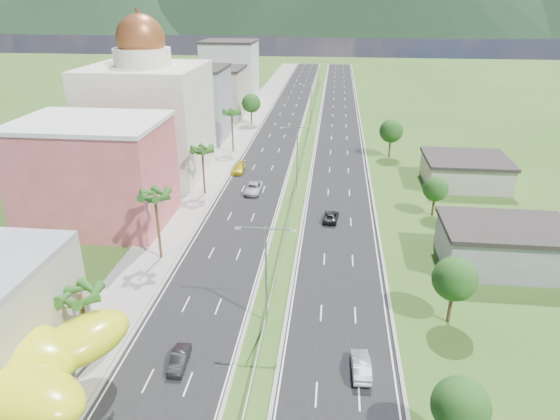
% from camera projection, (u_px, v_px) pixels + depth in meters
% --- Properties ---
extents(ground, '(500.00, 500.00, 0.00)m').
position_uv_depth(ground, '(251.00, 389.00, 43.50)').
color(ground, '#2D5119').
rests_on(ground, ground).
extents(road_left, '(11.00, 260.00, 0.04)m').
position_uv_depth(road_left, '(280.00, 130.00, 126.29)').
color(road_left, black).
rests_on(road_left, ground).
extents(road_right, '(11.00, 260.00, 0.04)m').
position_uv_depth(road_right, '(339.00, 132.00, 124.78)').
color(road_right, black).
rests_on(road_right, ground).
extents(sidewalk_left, '(7.00, 260.00, 0.12)m').
position_uv_depth(sidewalk_left, '(243.00, 129.00, 127.23)').
color(sidewalk_left, gray).
rests_on(sidewalk_left, ground).
extents(median_guardrail, '(0.10, 216.06, 0.76)m').
position_uv_depth(median_guardrail, '(305.00, 149.00, 108.88)').
color(median_guardrail, gray).
rests_on(median_guardrail, ground).
extents(streetlight_median_b, '(6.04, 0.25, 11.00)m').
position_uv_depth(streetlight_median_b, '(266.00, 265.00, 49.92)').
color(streetlight_median_b, gray).
rests_on(streetlight_median_b, ground).
extents(streetlight_median_c, '(6.04, 0.25, 11.00)m').
position_uv_depth(streetlight_median_c, '(297.00, 150.00, 86.39)').
color(streetlight_median_c, gray).
rests_on(streetlight_median_c, ground).
extents(streetlight_median_d, '(6.04, 0.25, 11.00)m').
position_uv_depth(streetlight_median_d, '(311.00, 100.00, 127.41)').
color(streetlight_median_d, gray).
rests_on(streetlight_median_d, ground).
extents(streetlight_median_e, '(6.04, 0.25, 11.00)m').
position_uv_depth(streetlight_median_e, '(318.00, 74.00, 168.43)').
color(streetlight_median_e, gray).
rests_on(streetlight_median_e, ground).
extents(pink_shophouse, '(20.00, 15.00, 15.00)m').
position_uv_depth(pink_shophouse, '(96.00, 175.00, 72.50)').
color(pink_shophouse, '#BF4F4E').
rests_on(pink_shophouse, ground).
extents(domed_building, '(20.00, 20.00, 28.70)m').
position_uv_depth(domed_building, '(148.00, 114.00, 91.93)').
color(domed_building, beige).
rests_on(domed_building, ground).
extents(midrise_grey, '(16.00, 15.00, 16.00)m').
position_uv_depth(midrise_grey, '(192.00, 105.00, 115.95)').
color(midrise_grey, gray).
rests_on(midrise_grey, ground).
extents(midrise_beige, '(16.00, 15.00, 13.00)m').
position_uv_depth(midrise_beige, '(214.00, 94.00, 136.61)').
color(midrise_beige, '#AFA990').
rests_on(midrise_beige, ground).
extents(midrise_white, '(16.00, 15.00, 18.00)m').
position_uv_depth(midrise_white, '(230.00, 72.00, 156.58)').
color(midrise_white, silver).
rests_on(midrise_white, ground).
extents(shed_near, '(15.00, 10.00, 5.00)m').
position_uv_depth(shed_near, '(504.00, 247.00, 62.47)').
color(shed_near, gray).
rests_on(shed_near, ground).
extents(shed_far, '(14.00, 12.00, 4.40)m').
position_uv_depth(shed_far, '(465.00, 172.00, 89.74)').
color(shed_far, '#AFA990').
rests_on(shed_far, ground).
extents(palm_tree_b, '(3.60, 3.60, 8.10)m').
position_uv_depth(palm_tree_b, '(80.00, 297.00, 44.07)').
color(palm_tree_b, '#47301C').
rests_on(palm_tree_b, ground).
extents(palm_tree_c, '(3.60, 3.60, 9.60)m').
position_uv_depth(palm_tree_c, '(155.00, 198.00, 61.73)').
color(palm_tree_c, '#47301C').
rests_on(palm_tree_c, ground).
extents(palm_tree_d, '(3.60, 3.60, 8.60)m').
position_uv_depth(palm_tree_d, '(202.00, 152.00, 83.07)').
color(palm_tree_d, '#47301C').
rests_on(palm_tree_d, ground).
extents(palm_tree_e, '(3.60, 3.60, 9.40)m').
position_uv_depth(palm_tree_e, '(232.00, 114.00, 105.56)').
color(palm_tree_e, '#47301C').
rests_on(palm_tree_e, ground).
extents(leafy_tree_lfar, '(4.90, 4.90, 8.05)m').
position_uv_depth(leafy_tree_lfar, '(251.00, 103.00, 129.44)').
color(leafy_tree_lfar, '#47301C').
rests_on(leafy_tree_lfar, ground).
extents(leafy_tree_ra, '(4.20, 4.20, 6.90)m').
position_uv_depth(leafy_tree_ra, '(461.00, 406.00, 35.43)').
color(leafy_tree_ra, '#47301C').
rests_on(leafy_tree_ra, ground).
extents(leafy_tree_rb, '(4.55, 4.55, 7.47)m').
position_uv_depth(leafy_tree_rb, '(455.00, 279.00, 50.46)').
color(leafy_tree_rb, '#47301C').
rests_on(leafy_tree_rb, ground).
extents(leafy_tree_rc, '(3.85, 3.85, 6.33)m').
position_uv_depth(leafy_tree_rc, '(436.00, 189.00, 76.00)').
color(leafy_tree_rc, '#47301C').
rests_on(leafy_tree_rc, ground).
extents(leafy_tree_rd, '(4.90, 4.90, 8.05)m').
position_uv_depth(leafy_tree_rd, '(391.00, 131.00, 103.27)').
color(leafy_tree_rd, '#47301C').
rests_on(leafy_tree_rd, ground).
extents(mountain_ridge, '(860.00, 140.00, 90.00)m').
position_uv_depth(mountain_ridge, '(398.00, 32.00, 447.67)').
color(mountain_ridge, black).
rests_on(mountain_ridge, ground).
extents(car_dark_left, '(1.64, 4.20, 1.36)m').
position_uv_depth(car_dark_left, '(179.00, 359.00, 46.01)').
color(car_dark_left, black).
rests_on(car_dark_left, road_left).
extents(car_silver_mid_left, '(2.80, 5.81, 1.59)m').
position_uv_depth(car_silver_mid_left, '(253.00, 188.00, 86.18)').
color(car_silver_mid_left, '#B9BBC2').
rests_on(car_silver_mid_left, road_left).
extents(car_yellow_far_left, '(2.27, 5.45, 1.57)m').
position_uv_depth(car_yellow_far_left, '(239.00, 168.00, 96.17)').
color(car_yellow_far_left, gold).
rests_on(car_yellow_far_left, road_left).
extents(car_silver_right, '(1.84, 4.72, 1.53)m').
position_uv_depth(car_silver_right, '(361.00, 365.00, 45.13)').
color(car_silver_right, '#A6A8AE').
rests_on(car_silver_right, road_right).
extents(car_dark_far_right, '(2.61, 4.85, 1.29)m').
position_uv_depth(car_dark_far_right, '(331.00, 216.00, 75.59)').
color(car_dark_far_right, black).
rests_on(car_dark_far_right, road_right).
extents(motorcycle, '(0.68, 2.07, 1.31)m').
position_uv_depth(motorcycle, '(108.00, 419.00, 39.58)').
color(motorcycle, black).
rests_on(motorcycle, road_left).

